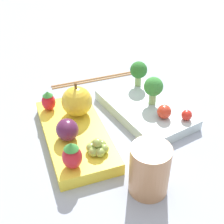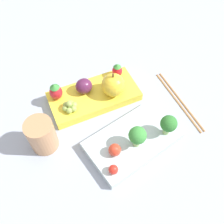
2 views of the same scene
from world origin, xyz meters
TOP-DOWN VIEW (x-y plane):
  - ground_plane at (0.00, 0.00)m, footprint 4.00×4.00m
  - bento_box_savoury at (-0.01, 0.08)m, footprint 0.22×0.15m
  - bento_box_fruit at (0.01, -0.08)m, footprint 0.23×0.12m
  - broccoli_floret_0 at (-0.01, 0.10)m, footprint 0.04×0.04m
  - broccoli_floret_1 at (-0.08, 0.10)m, footprint 0.04×0.04m
  - cherry_tomato_0 at (0.04, 0.10)m, footprint 0.03×0.03m
  - cherry_tomato_1 at (0.07, 0.13)m, footprint 0.02×0.02m
  - apple at (-0.03, -0.06)m, footprint 0.06×0.06m
  - strawberry_0 at (-0.07, -0.10)m, footprint 0.03×0.03m
  - strawberry_1 at (0.10, -0.11)m, footprint 0.03×0.03m
  - plum at (0.03, -0.09)m, footprint 0.04×0.04m
  - grape_cluster at (0.09, -0.06)m, footprint 0.04×0.04m
  - drinking_cup at (0.17, -0.01)m, footprint 0.06×0.06m
  - chopsticks_pair at (-0.18, 0.03)m, footprint 0.03×0.21m

SIDE VIEW (x-z plane):
  - ground_plane at x=0.00m, z-range 0.00..0.00m
  - chopsticks_pair at x=-0.18m, z-range 0.00..0.01m
  - bento_box_savoury at x=-0.01m, z-range 0.00..0.02m
  - bento_box_fruit at x=0.01m, z-range 0.00..0.02m
  - cherry_tomato_1 at x=0.07m, z-range 0.02..0.04m
  - grape_cluster at x=0.09m, z-range 0.02..0.05m
  - cherry_tomato_0 at x=0.04m, z-range 0.02..0.05m
  - drinking_cup at x=0.17m, z-range 0.00..0.08m
  - plum at x=0.03m, z-range 0.02..0.06m
  - strawberry_0 at x=-0.07m, z-range 0.02..0.07m
  - strawberry_1 at x=0.10m, z-range 0.02..0.07m
  - apple at x=-0.03m, z-range 0.02..0.09m
  - broccoli_floret_1 at x=-0.08m, z-range 0.03..0.09m
  - broccoli_floret_0 at x=-0.01m, z-range 0.03..0.09m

